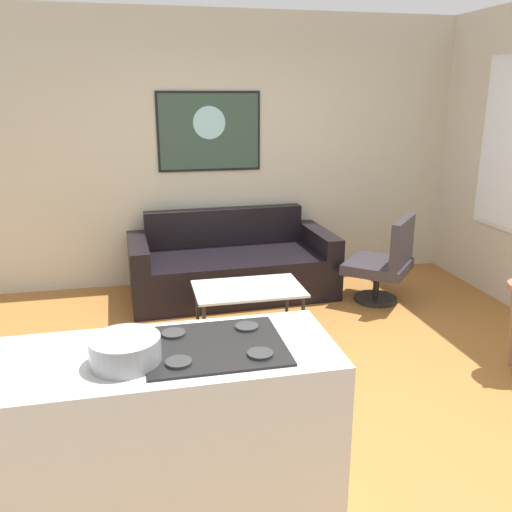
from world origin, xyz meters
TOP-DOWN VIEW (x-y plane):
  - ground at (0.00, 0.00)m, footprint 6.40×6.40m
  - back_wall at (0.00, 2.42)m, footprint 6.40×0.05m
  - couch at (0.02, 1.91)m, footprint 2.07×1.01m
  - coffee_table at (-0.02, 0.85)m, footprint 0.90×0.57m
  - armchair at (1.44, 1.34)m, footprint 0.83×0.83m
  - kitchen_counter at (-0.88, -1.14)m, footprint 1.65×0.62m
  - mixing_bowl at (-0.97, -1.21)m, footprint 0.29×0.29m
  - wall_painting at (-0.11, 2.38)m, footprint 1.07×0.03m

SIDE VIEW (x-z plane):
  - ground at x=0.00m, z-range -0.04..0.00m
  - couch at x=0.02m, z-range -0.13..0.69m
  - coffee_table at x=-0.02m, z-range 0.18..0.63m
  - armchair at x=1.44m, z-range -0.02..0.85m
  - kitchen_counter at x=-0.88m, z-range -0.01..0.94m
  - mixing_bowl at x=-0.97m, z-range 0.93..1.04m
  - back_wall at x=0.00m, z-range 0.00..2.80m
  - wall_painting at x=-0.11m, z-range 1.21..2.02m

